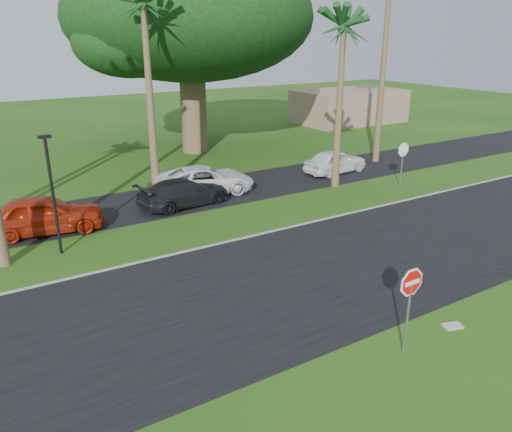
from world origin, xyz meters
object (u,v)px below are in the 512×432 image
object	(u,v)px
stop_sign_near	(410,294)
car_dark	(184,193)
car_red	(44,215)
stop_sign_far	(403,155)
car_minivan	(205,180)
car_pickup	(335,162)

from	to	relation	value
stop_sign_near	car_dark	distance (m)	14.29
car_red	car_dark	xyz separation A→B (m)	(6.50, 0.21, -0.14)
stop_sign_far	car_dark	xyz separation A→B (m)	(-11.60, 3.24, -1.09)
car_red	car_minivan	world-z (taller)	car_red
car_red	car_pickup	world-z (taller)	car_red
stop_sign_near	car_minivan	bearing A→B (deg)	83.69
stop_sign_near	car_minivan	distance (m)	15.69
car_red	car_minivan	size ratio (longest dim) A/B	0.93
stop_sign_near	car_dark	xyz separation A→B (m)	(-0.10, 14.24, -1.09)
car_red	car_dark	bearing A→B (deg)	-78.11
stop_sign_far	car_red	world-z (taller)	stop_sign_far
stop_sign_far	car_dark	world-z (taller)	stop_sign_far
stop_sign_far	car_minivan	world-z (taller)	stop_sign_far
car_minivan	car_red	bearing A→B (deg)	113.82
stop_sign_near	car_pickup	world-z (taller)	stop_sign_near
car_dark	car_pickup	size ratio (longest dim) A/B	1.12
stop_sign_far	car_pickup	distance (m)	4.44
car_pickup	stop_sign_far	bearing A→B (deg)	-168.69
car_red	car_pickup	xyz separation A→B (m)	(16.88, 1.09, -0.11)
stop_sign_far	car_dark	size ratio (longest dim) A/B	0.56
car_dark	stop_sign_far	bearing A→B (deg)	-112.94
car_pickup	car_dark	bearing A→B (deg)	89.70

